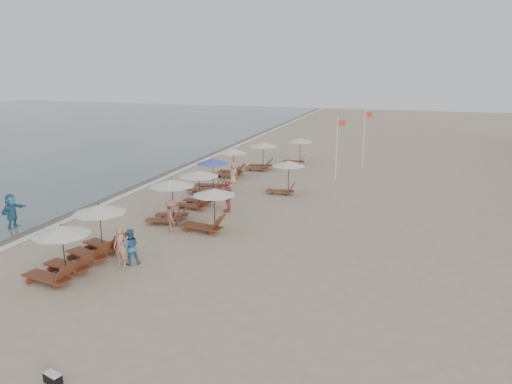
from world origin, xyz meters
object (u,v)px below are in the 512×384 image
(lounger_station_4, at_px, (209,177))
(beachgoer_far_a, at_px, (228,196))
(inland_station_2, at_px, (298,147))
(inland_station_1, at_px, (285,173))
(lounger_station_3, at_px, (196,187))
(lounger_station_5, at_px, (230,163))
(beachgoer_mid_a, at_px, (130,247))
(flag_pole_near, at_px, (337,146))
(inland_station_0, at_px, (208,207))
(lounger_station_0, at_px, (59,253))
(beachgoer_mid_b, at_px, (171,216))
(lounger_station_1, at_px, (96,232))
(lounger_station_6, at_px, (261,155))
(duffel_bag, at_px, (53,378))
(lounger_station_2, at_px, (170,198))
(beachgoer_near, at_px, (120,246))
(beachgoer_far_b, at_px, (233,173))
(waterline_walker, at_px, (12,211))

(lounger_station_4, distance_m, beachgoer_far_a, 4.84)
(lounger_station_4, height_order, inland_station_2, lounger_station_4)
(inland_station_1, bearing_deg, lounger_station_3, -132.61)
(lounger_station_5, bearing_deg, beachgoer_mid_a, -83.07)
(beachgoer_far_a, distance_m, flag_pole_near, 10.94)
(inland_station_0, xyz_separation_m, beachgoer_far_a, (-0.27, 3.41, -0.34))
(lounger_station_0, relative_size, lounger_station_3, 1.04)
(beachgoer_mid_b, bearing_deg, beachgoer_mid_a, 145.92)
(lounger_station_1, height_order, beachgoer_mid_a, lounger_station_1)
(lounger_station_6, relative_size, duffel_bag, 4.78)
(lounger_station_0, relative_size, beachgoer_mid_b, 1.59)
(lounger_station_2, height_order, lounger_station_4, lounger_station_2)
(lounger_station_1, distance_m, beachgoer_near, 1.78)
(duffel_bag, bearing_deg, lounger_station_2, 105.03)
(lounger_station_2, relative_size, beachgoer_mid_b, 1.54)
(inland_station_0, relative_size, beachgoer_near, 1.63)
(beachgoer_near, height_order, beachgoer_mid_a, beachgoer_near)
(beachgoer_far_b, bearing_deg, beachgoer_far_a, -149.12)
(lounger_station_0, height_order, lounger_station_5, lounger_station_0)
(beachgoer_far_a, distance_m, beachgoer_far_b, 6.89)
(lounger_station_3, distance_m, flag_pole_near, 11.72)
(lounger_station_5, distance_m, beachgoer_far_b, 2.39)
(lounger_station_1, relative_size, lounger_station_3, 1.07)
(waterline_walker, xyz_separation_m, flag_pole_near, (14.29, 15.92, 1.65))
(inland_station_1, relative_size, inland_station_2, 1.01)
(inland_station_2, bearing_deg, lounger_station_3, -100.16)
(beachgoer_mid_b, distance_m, duffel_bag, 11.93)
(lounger_station_3, xyz_separation_m, inland_station_1, (4.24, 4.61, 0.18))
(beachgoer_far_a, bearing_deg, lounger_station_4, -144.64)
(lounger_station_5, xyz_separation_m, waterline_walker, (-6.36, -14.85, -0.14))
(inland_station_2, bearing_deg, lounger_station_6, -123.62)
(lounger_station_0, distance_m, lounger_station_2, 7.76)
(lounger_station_6, xyz_separation_m, beachgoer_mid_a, (0.61, -20.03, -0.40))
(beachgoer_far_b, xyz_separation_m, duffel_bag, (3.38, -22.33, -0.62))
(lounger_station_4, bearing_deg, beachgoer_far_a, -53.40)
(lounger_station_0, bearing_deg, lounger_station_5, 90.47)
(lounger_station_6, xyz_separation_m, beachgoer_near, (0.32, -20.31, -0.32))
(lounger_station_4, bearing_deg, inland_station_1, 11.74)
(lounger_station_5, xyz_separation_m, lounger_station_6, (1.45, 3.04, 0.13))
(waterline_walker, relative_size, duffel_bag, 3.28)
(beachgoer_far_a, height_order, duffel_bag, beachgoer_far_a)
(lounger_station_5, relative_size, inland_station_1, 1.00)
(lounger_station_2, height_order, waterline_walker, lounger_station_2)
(lounger_station_6, relative_size, waterline_walker, 1.46)
(lounger_station_6, bearing_deg, lounger_station_2, -92.19)
(flag_pole_near, bearing_deg, lounger_station_6, 163.06)
(lounger_station_6, bearing_deg, beachgoer_mid_b, -88.81)
(lounger_station_6, bearing_deg, inland_station_2, 56.38)
(lounger_station_1, relative_size, beachgoer_far_a, 1.46)
(lounger_station_3, relative_size, beachgoer_mid_b, 1.52)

